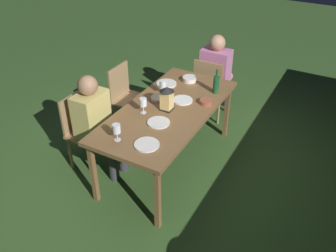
% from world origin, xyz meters
% --- Properties ---
extents(ground_plane, '(16.00, 16.00, 0.00)m').
position_xyz_m(ground_plane, '(0.00, 0.00, 0.00)').
color(ground_plane, '#385B28').
extents(dining_table, '(1.87, 0.87, 0.76)m').
position_xyz_m(dining_table, '(0.00, 0.00, 0.70)').
color(dining_table, brown).
rests_on(dining_table, ground).
extents(chair_head_near, '(0.40, 0.42, 0.87)m').
position_xyz_m(chair_head_near, '(-1.18, 0.00, 0.49)').
color(chair_head_near, '#9E7A51').
rests_on(chair_head_near, ground).
extents(person_in_pink, '(0.48, 0.38, 1.15)m').
position_xyz_m(person_in_pink, '(-1.38, 0.00, 0.64)').
color(person_in_pink, '#C675A3').
rests_on(person_in_pink, ground).
extents(chair_side_left_b, '(0.42, 0.40, 0.87)m').
position_xyz_m(chair_side_left_b, '(0.42, -0.83, 0.49)').
color(chair_side_left_b, '#9E7A51').
rests_on(chair_side_left_b, ground).
extents(person_in_mustard, '(0.38, 0.47, 1.15)m').
position_xyz_m(person_in_mustard, '(0.42, -0.63, 0.64)').
color(person_in_mustard, tan).
rests_on(person_in_mustard, ground).
extents(chair_side_left_a, '(0.42, 0.40, 0.87)m').
position_xyz_m(chair_side_left_a, '(-0.42, -0.83, 0.49)').
color(chair_side_left_a, '#9E7A51').
rests_on(chair_side_left_a, ground).
extents(lantern_centerpiece, '(0.15, 0.15, 0.27)m').
position_xyz_m(lantern_centerpiece, '(0.03, -0.00, 0.90)').
color(lantern_centerpiece, black).
rests_on(lantern_centerpiece, dining_table).
extents(green_bottle_on_table, '(0.07, 0.07, 0.29)m').
position_xyz_m(green_bottle_on_table, '(-0.56, 0.31, 0.87)').
color(green_bottle_on_table, '#195128').
rests_on(green_bottle_on_table, dining_table).
extents(wine_glass_a, '(0.08, 0.08, 0.17)m').
position_xyz_m(wine_glass_a, '(0.20, -0.18, 0.87)').
color(wine_glass_a, silver).
rests_on(wine_glass_a, dining_table).
extents(wine_glass_b, '(0.08, 0.08, 0.17)m').
position_xyz_m(wine_glass_b, '(0.73, -0.14, 0.87)').
color(wine_glass_b, silver).
rests_on(wine_glass_b, dining_table).
extents(wine_glass_c, '(0.08, 0.08, 0.17)m').
position_xyz_m(wine_glass_c, '(-0.25, -0.20, 0.87)').
color(wine_glass_c, silver).
rests_on(wine_glass_c, dining_table).
extents(plate_a, '(0.22, 0.22, 0.01)m').
position_xyz_m(plate_a, '(-0.22, 0.06, 0.76)').
color(plate_a, white).
rests_on(plate_a, dining_table).
extents(plate_b, '(0.23, 0.23, 0.01)m').
position_xyz_m(plate_b, '(0.30, 0.06, 0.76)').
color(plate_b, silver).
rests_on(plate_b, dining_table).
extents(plate_c, '(0.23, 0.23, 0.01)m').
position_xyz_m(plate_c, '(0.67, 0.15, 0.76)').
color(plate_c, silver).
rests_on(plate_c, dining_table).
extents(plate_d, '(0.24, 0.24, 0.01)m').
position_xyz_m(plate_d, '(-0.48, -0.29, 0.76)').
color(plate_d, white).
rests_on(plate_d, dining_table).
extents(bowl_olives, '(0.14, 0.14, 0.05)m').
position_xyz_m(bowl_olives, '(-0.28, 0.31, 0.78)').
color(bowl_olives, '#9E5138').
rests_on(bowl_olives, dining_table).
extents(bowl_bread, '(0.15, 0.15, 0.04)m').
position_xyz_m(bowl_bread, '(-0.09, -0.18, 0.78)').
color(bowl_bread, '#BCAD8E').
rests_on(bowl_bread, dining_table).
extents(bowl_salad, '(0.17, 0.17, 0.05)m').
position_xyz_m(bowl_salad, '(-0.69, -0.08, 0.79)').
color(bowl_salad, silver).
rests_on(bowl_salad, dining_table).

